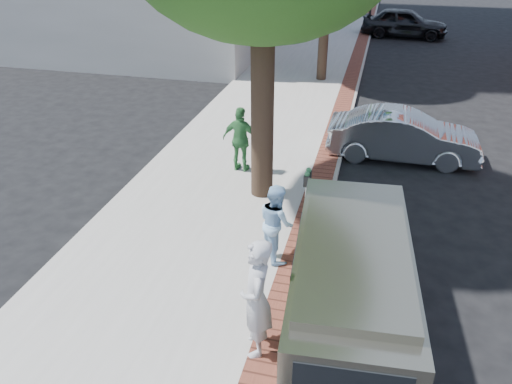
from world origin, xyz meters
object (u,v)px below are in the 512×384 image
(person_green, at_px, (241,140))
(parking_meter, at_px, (307,188))
(van, at_px, (351,275))
(sedan_silver, at_px, (403,136))
(person_gray, at_px, (256,299))
(bg_car, at_px, (405,23))
(person_officer, at_px, (276,222))

(person_green, bearing_deg, parking_meter, 136.84)
(parking_meter, distance_m, van, 2.57)
(parking_meter, height_order, sedan_silver, parking_meter)
(person_gray, bearing_deg, parking_meter, 161.11)
(sedan_silver, distance_m, bg_car, 16.93)
(parking_meter, xyz_separation_m, sedan_silver, (2.01, 4.65, -0.52))
(parking_meter, relative_size, sedan_silver, 0.36)
(bg_car, bearing_deg, person_officer, 177.44)
(sedan_silver, bearing_deg, bg_car, -0.79)
(person_green, bearing_deg, sedan_silver, -145.71)
(person_gray, height_order, sedan_silver, person_gray)
(person_officer, relative_size, person_green, 0.92)
(person_gray, xyz_separation_m, person_officer, (-0.22, 2.44, -0.20))
(person_officer, distance_m, sedan_silver, 6.17)
(bg_car, bearing_deg, van, -178.59)
(person_gray, xyz_separation_m, bg_car, (2.38, 25.04, -0.34))
(van, bearing_deg, sedan_silver, 78.24)
(parking_meter, height_order, person_gray, person_gray)
(person_gray, relative_size, bg_car, 0.42)
(parking_meter, bearing_deg, person_green, 129.81)
(parking_meter, distance_m, person_gray, 3.47)
(bg_car, bearing_deg, sedan_silver, -176.59)
(parking_meter, relative_size, van, 0.31)
(person_gray, bearing_deg, person_green, -177.95)
(sedan_silver, bearing_deg, person_gray, 164.61)
(parking_meter, xyz_separation_m, bg_car, (2.18, 21.58, -0.40))
(sedan_silver, height_order, van, van)
(person_green, xyz_separation_m, bg_car, (4.29, 19.05, -0.21))
(parking_meter, xyz_separation_m, person_officer, (-0.42, -1.02, -0.26))
(person_gray, height_order, person_officer, person_gray)
(person_officer, relative_size, bg_car, 0.34)
(person_gray, xyz_separation_m, person_green, (-1.91, 5.99, -0.13))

